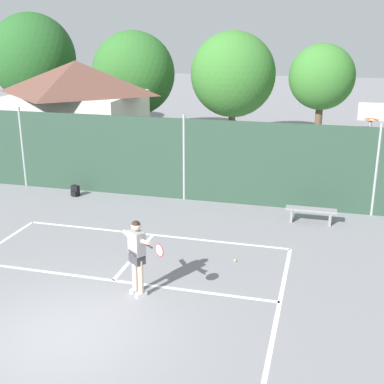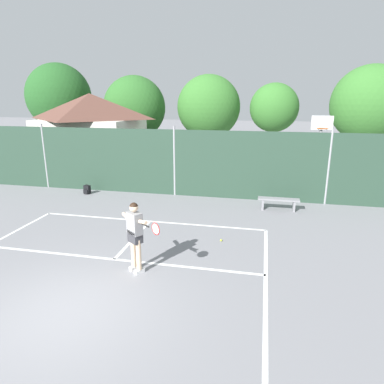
# 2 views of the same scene
# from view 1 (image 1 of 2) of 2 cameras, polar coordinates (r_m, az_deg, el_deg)

# --- Properties ---
(ground_plane) EXTENTS (120.00, 120.00, 0.00)m
(ground_plane) POSITION_cam_1_polar(r_m,az_deg,el_deg) (11.08, -14.04, -15.35)
(ground_plane) COLOR gray
(court_markings) EXTENTS (8.30, 11.10, 0.01)m
(court_markings) POSITION_cam_1_polar(r_m,az_deg,el_deg) (11.55, -12.48, -13.71)
(court_markings) COLOR white
(court_markings) RESTS_ON ground
(chainlink_fence) EXTENTS (26.09, 0.09, 3.11)m
(chainlink_fence) POSITION_cam_1_polar(r_m,az_deg,el_deg) (18.22, -0.89, 3.63)
(chainlink_fence) COLOR #284233
(chainlink_fence) RESTS_ON ground
(basketball_hoop) EXTENTS (0.90, 0.67, 3.55)m
(basketball_hoop) POSITION_cam_1_polar(r_m,az_deg,el_deg) (18.74, 19.14, 5.63)
(basketball_hoop) COLOR #9E9EA3
(basketball_hoop) RESTS_ON ground
(clubhouse_building) EXTENTS (5.85, 5.14, 4.54)m
(clubhouse_building) POSITION_cam_1_polar(r_m,az_deg,el_deg) (24.90, -12.58, 9.11)
(clubhouse_building) COLOR silver
(clubhouse_building) RESTS_ON ground
(treeline_backdrop) EXTENTS (27.13, 4.51, 6.82)m
(treeline_backdrop) POSITION_cam_1_polar(r_m,az_deg,el_deg) (27.64, 1.89, 13.51)
(treeline_backdrop) COLOR brown
(treeline_backdrop) RESTS_ON ground
(tennis_player) EXTENTS (1.25, 0.81, 1.85)m
(tennis_player) POSITION_cam_1_polar(r_m,az_deg,el_deg) (11.78, -6.13, -6.60)
(tennis_player) COLOR silver
(tennis_player) RESTS_ON ground
(tennis_ball) EXTENTS (0.07, 0.07, 0.07)m
(tennis_ball) POSITION_cam_1_polar(r_m,az_deg,el_deg) (13.82, 4.83, -7.64)
(tennis_ball) COLOR #CCE033
(tennis_ball) RESTS_ON ground
(backpack_black) EXTENTS (0.31, 0.28, 0.46)m
(backpack_black) POSITION_cam_1_polar(r_m,az_deg,el_deg) (19.41, -12.92, 0.11)
(backpack_black) COLOR black
(backpack_black) RESTS_ON ground
(courtside_bench) EXTENTS (1.60, 0.36, 0.48)m
(courtside_bench) POSITION_cam_1_polar(r_m,az_deg,el_deg) (16.73, 13.15, -2.20)
(courtside_bench) COLOR gray
(courtside_bench) RESTS_ON ground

